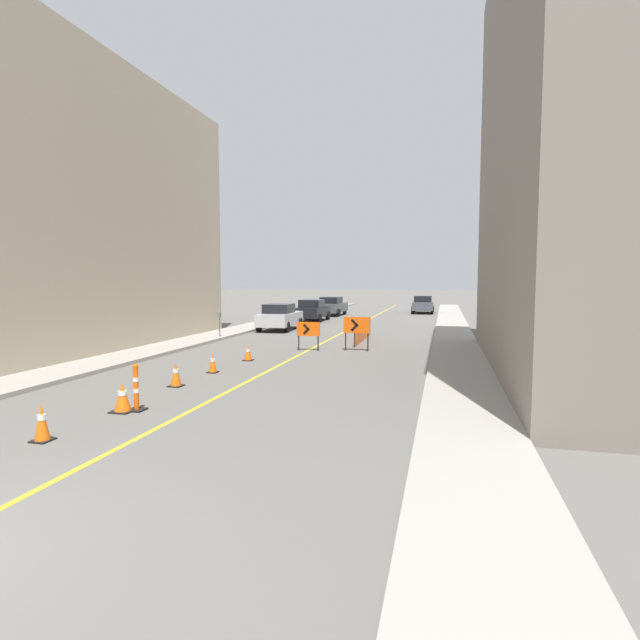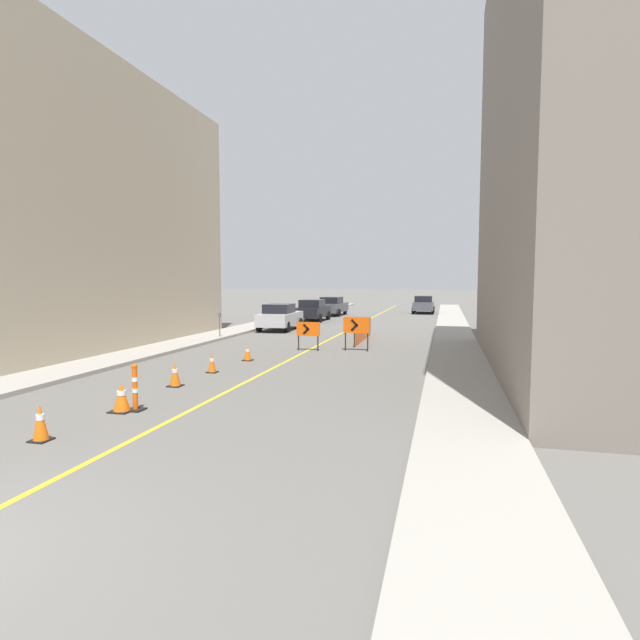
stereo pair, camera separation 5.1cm
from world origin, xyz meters
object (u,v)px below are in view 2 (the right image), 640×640
parked_car_opposite_side (423,304)px  arrow_barricade_secondary (357,327)px  traffic_cone_third (175,374)px  traffic_cone_fourth (212,363)px  parked_car_curb_far (332,306)px  parking_meter_near_curb (220,319)px  arrow_barricade_primary (308,330)px  delineator_post_front (135,391)px  traffic_cone_nearest (40,422)px  traffic_cone_second (121,397)px  parked_car_curb_mid (313,310)px  traffic_cone_fifth (248,353)px  parked_car_curb_near (280,317)px

parked_car_opposite_side → arrow_barricade_secondary: bearing=-94.3°
traffic_cone_third → traffic_cone_fourth: bearing=88.4°
parked_car_curb_far → parking_meter_near_curb: 18.21m
arrow_barricade_primary → delineator_post_front: bearing=-100.5°
traffic_cone_nearest → arrow_barricade_secondary: (3.67, 13.19, 0.69)m
parked_car_opposite_side → traffic_cone_second: bearing=-98.7°
traffic_cone_nearest → parked_car_opposite_side: parked_car_opposite_side is taller
traffic_cone_fourth → parked_car_curb_mid: 20.88m
traffic_cone_fifth → parking_meter_near_curb: (-4.02, 6.06, 0.74)m
traffic_cone_fifth → arrow_barricade_secondary: bearing=44.8°
traffic_cone_fourth → delineator_post_front: (0.43, -4.78, 0.15)m
traffic_cone_nearest → parking_meter_near_curb: bearing=103.8°
traffic_cone_nearest → arrow_barricade_secondary: 13.71m
traffic_cone_second → parked_car_opposite_side: parked_car_opposite_side is taller
traffic_cone_fourth → parking_meter_near_curb: parking_meter_near_curb is taller
parked_car_opposite_side → traffic_cone_fifth: bearing=-100.7°
parked_car_curb_near → parked_car_curb_mid: same height
parked_car_curb_far → parking_meter_near_curb: bearing=-92.6°
traffic_cone_fourth → delineator_post_front: size_ratio=0.60×
traffic_cone_third → delineator_post_front: 2.64m
traffic_cone_nearest → traffic_cone_third: traffic_cone_nearest is taller
traffic_cone_fifth → parked_car_curb_mid: parked_car_curb_mid is taller
traffic_cone_fourth → parking_meter_near_curb: (-3.84, 8.63, 0.71)m
delineator_post_front → arrow_barricade_primary: 10.52m
traffic_cone_fifth → arrow_barricade_secondary: arrow_barricade_secondary is taller
traffic_cone_nearest → parked_car_opposite_side: size_ratio=0.17×
parked_car_curb_mid → parked_car_opposite_side: size_ratio=1.00×
arrow_barricade_secondary → arrow_barricade_primary: bearing=-170.9°
delineator_post_front → traffic_cone_fifth: bearing=91.9°
traffic_cone_second → traffic_cone_fourth: (-0.18, 4.94, -0.01)m
arrow_barricade_primary → parked_car_opposite_side: size_ratio=0.28×
traffic_cone_fifth → delineator_post_front: delineator_post_front is taller
arrow_barricade_secondary → parked_car_curb_mid: (-5.85, 14.71, -0.24)m
delineator_post_front → parking_meter_near_curb: 14.09m
parked_car_curb_far → traffic_cone_third: bearing=-83.0°
traffic_cone_nearest → parking_meter_near_curb: (-3.87, 15.77, 0.68)m
traffic_cone_nearest → arrow_barricade_secondary: bearing=74.4°
traffic_cone_second → parking_meter_near_curb: size_ratio=0.54×
arrow_barricade_secondary → parking_meter_near_curb: 7.97m
parked_car_curb_near → parked_car_opposite_side: (7.75, 17.80, 0.00)m
parked_car_curb_mid → traffic_cone_second: bearing=-85.0°
parked_car_opposite_side → parking_meter_near_curb: size_ratio=3.42×
parking_meter_near_curb → parked_car_opposite_side: bearing=68.1°
parking_meter_near_curb → traffic_cone_third: bearing=-70.8°
traffic_cone_fifth → parked_car_opposite_side: (5.23, 29.03, 0.51)m
traffic_cone_nearest → parking_meter_near_curb: size_ratio=0.57×
traffic_cone_third → parked_car_curb_far: 29.01m
delineator_post_front → parked_car_opposite_side: 36.72m
arrow_barricade_primary → parked_car_curb_mid: 15.59m
traffic_cone_fourth → traffic_cone_fifth: size_ratio=1.09×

